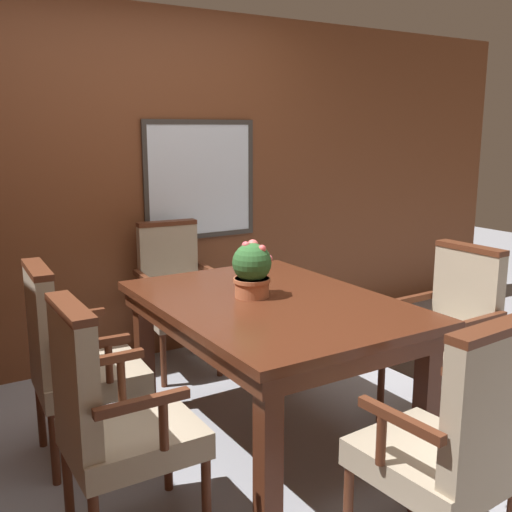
% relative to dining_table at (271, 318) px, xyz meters
% --- Properties ---
extents(ground_plane, '(14.00, 14.00, 0.00)m').
position_rel_dining_table_xyz_m(ground_plane, '(-0.14, -0.14, -0.67)').
color(ground_plane, '#93969E').
extents(wall_back, '(7.20, 0.08, 2.45)m').
position_rel_dining_table_xyz_m(wall_back, '(-0.14, 1.52, 0.55)').
color(wall_back, brown).
rests_on(wall_back, ground_plane).
extents(dining_table, '(1.10, 1.53, 0.78)m').
position_rel_dining_table_xyz_m(dining_table, '(0.00, 0.00, 0.00)').
color(dining_table, '#4C2314').
rests_on(dining_table, ground_plane).
extents(chair_head_far, '(0.53, 0.55, 1.01)m').
position_rel_dining_table_xyz_m(chair_head_far, '(-0.00, 1.20, -0.14)').
color(chair_head_far, '#562B19').
rests_on(chair_head_far, ground_plane).
extents(chair_left_far, '(0.54, 0.53, 1.01)m').
position_rel_dining_table_xyz_m(chair_left_far, '(-0.93, 0.36, -0.14)').
color(chair_left_far, '#562B19').
rests_on(chair_left_far, ground_plane).
extents(chair_right_near, '(0.53, 0.52, 1.01)m').
position_rel_dining_table_xyz_m(chair_right_near, '(0.94, -0.36, -0.14)').
color(chair_right_near, '#562B19').
rests_on(chair_right_near, ground_plane).
extents(chair_head_near, '(0.53, 0.54, 1.01)m').
position_rel_dining_table_xyz_m(chair_head_near, '(0.00, -1.17, -0.14)').
color(chair_head_near, '#562B19').
rests_on(chair_head_near, ground_plane).
extents(chair_left_near, '(0.52, 0.51, 1.01)m').
position_rel_dining_table_xyz_m(chair_left_near, '(-0.97, -0.34, -0.14)').
color(chair_left_near, '#562B19').
rests_on(chair_left_near, ground_plane).
extents(potted_plant, '(0.22, 0.20, 0.29)m').
position_rel_dining_table_xyz_m(potted_plant, '(-0.06, 0.10, 0.25)').
color(potted_plant, '#B2603D').
rests_on(potted_plant, dining_table).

